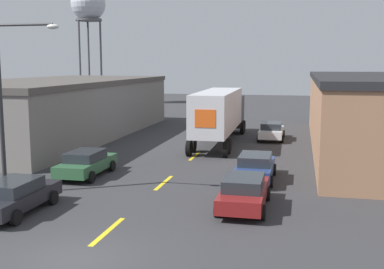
# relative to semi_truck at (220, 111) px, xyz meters

# --- Properties ---
(ground_plane) EXTENTS (160.00, 160.00, 0.00)m
(ground_plane) POSITION_rel_semi_truck_xyz_m (-0.74, -22.91, -2.39)
(ground_plane) COLOR #333335
(road_centerline) EXTENTS (0.20, 17.56, 0.01)m
(road_centerline) POSITION_rel_semi_truck_xyz_m (-0.74, -12.95, -2.39)
(road_centerline) COLOR yellow
(road_centerline) RESTS_ON ground_plane
(warehouse_left) EXTENTS (10.83, 26.39, 4.68)m
(warehouse_left) POSITION_rel_semi_truck_xyz_m (-13.59, 0.35, -0.05)
(warehouse_left) COLOR slate
(warehouse_left) RESTS_ON ground_plane
(semi_truck) EXTENTS (2.91, 13.53, 4.00)m
(semi_truck) POSITION_rel_semi_truck_xyz_m (0.00, 0.00, 0.00)
(semi_truck) COLOR black
(semi_truck) RESTS_ON ground_plane
(parked_car_left_far) EXTENTS (1.99, 4.45, 1.38)m
(parked_car_left_far) POSITION_rel_semi_truck_xyz_m (-5.20, -12.43, -1.67)
(parked_car_left_far) COLOR #2D5B38
(parked_car_left_far) RESTS_ON ground_plane
(parked_car_left_near) EXTENTS (1.99, 4.45, 1.38)m
(parked_car_left_near) POSITION_rel_semi_truck_xyz_m (-5.20, -19.05, -1.67)
(parked_car_left_near) COLOR black
(parked_car_left_near) RESTS_ON ground_plane
(parked_car_right_near) EXTENTS (1.99, 4.45, 1.38)m
(parked_car_right_near) POSITION_rel_semi_truck_xyz_m (3.72, -16.40, -1.67)
(parked_car_right_near) COLOR maroon
(parked_car_right_near) RESTS_ON ground_plane
(parked_car_right_mid) EXTENTS (1.99, 4.45, 1.38)m
(parked_car_right_mid) POSITION_rel_semi_truck_xyz_m (3.72, -11.39, -1.67)
(parked_car_right_mid) COLOR navy
(parked_car_right_mid) RESTS_ON ground_plane
(parked_car_right_far) EXTENTS (1.99, 4.45, 1.38)m
(parked_car_right_far) POSITION_rel_semi_truck_xyz_m (3.72, 2.35, -1.67)
(parked_car_right_far) COLOR silver
(parked_car_right_far) RESTS_ON ground_plane
(water_tower) EXTENTS (4.97, 4.97, 17.02)m
(water_tower) POSITION_rel_semi_truck_xyz_m (-24.35, 30.27, 11.88)
(water_tower) COLOR #47474C
(water_tower) RESTS_ON ground_plane
(street_lamp) EXTENTS (3.11, 0.32, 7.79)m
(street_lamp) POSITION_rel_semi_truck_xyz_m (-6.85, -16.67, 2.20)
(street_lamp) COLOR #2D2D30
(street_lamp) RESTS_ON ground_plane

